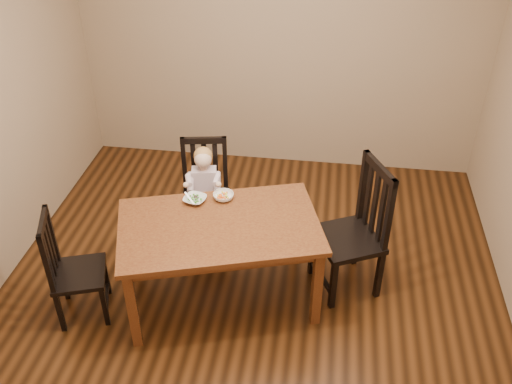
# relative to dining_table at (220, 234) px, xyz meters

# --- Properties ---
(room) EXTENTS (4.01, 4.01, 2.71)m
(room) POSITION_rel_dining_table_xyz_m (0.21, 0.15, 0.71)
(room) COLOR #49260F
(room) RESTS_ON ground
(dining_table) EXTENTS (1.64, 1.26, 0.72)m
(dining_table) POSITION_rel_dining_table_xyz_m (0.00, 0.00, 0.00)
(dining_table) COLOR #481F10
(dining_table) RESTS_ON room
(chair_child) EXTENTS (0.47, 0.45, 0.94)m
(chair_child) POSITION_rel_dining_table_xyz_m (-0.28, 0.75, -0.19)
(chair_child) COLOR black
(chair_child) RESTS_ON room
(chair_left) EXTENTS (0.47, 0.49, 0.90)m
(chair_left) POSITION_rel_dining_table_xyz_m (-1.04, -0.31, -0.21)
(chair_left) COLOR black
(chair_left) RESTS_ON room
(chair_right) EXTENTS (0.61, 0.62, 1.10)m
(chair_right) POSITION_rel_dining_table_xyz_m (0.99, 0.31, -0.11)
(chair_right) COLOR black
(chair_right) RESTS_ON room
(toddler) EXTENTS (0.33, 0.38, 0.47)m
(toddler) POSITION_rel_dining_table_xyz_m (-0.27, 0.70, -0.07)
(toddler) COLOR beige
(toddler) RESTS_ON chair_child
(bowl_peas) EXTENTS (0.20, 0.20, 0.04)m
(bowl_peas) POSITION_rel_dining_table_xyz_m (-0.24, 0.25, 0.10)
(bowl_peas) COLOR white
(bowl_peas) RESTS_ON dining_table
(bowl_veg) EXTENTS (0.19, 0.19, 0.05)m
(bowl_veg) POSITION_rel_dining_table_xyz_m (-0.03, 0.32, 0.11)
(bowl_veg) COLOR white
(bowl_veg) RESTS_ON dining_table
(fork) EXTENTS (0.10, 0.10, 0.05)m
(fork) POSITION_rel_dining_table_xyz_m (-0.27, 0.22, 0.13)
(fork) COLOR silver
(fork) RESTS_ON bowl_peas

